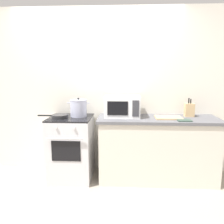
# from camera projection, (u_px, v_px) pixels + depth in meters

# --- Properties ---
(ground_plane) EXTENTS (10.00, 10.00, 0.00)m
(ground_plane) POSITION_uv_depth(u_px,v_px,m) (89.00, 200.00, 2.76)
(ground_plane) COLOR #9E9384
(back_wall) EXTENTS (4.40, 0.10, 2.50)m
(back_wall) POSITION_uv_depth(u_px,v_px,m) (117.00, 92.00, 3.48)
(back_wall) COLOR silver
(back_wall) RESTS_ON ground_plane
(lower_cabinet_right) EXTENTS (1.64, 0.56, 0.88)m
(lower_cabinet_right) POSITION_uv_depth(u_px,v_px,m) (157.00, 150.00, 3.25)
(lower_cabinet_right) COLOR beige
(lower_cabinet_right) RESTS_ON ground_plane
(countertop_right) EXTENTS (1.70, 0.60, 0.04)m
(countertop_right) POSITION_uv_depth(u_px,v_px,m) (158.00, 119.00, 3.16)
(countertop_right) COLOR #59595E
(countertop_right) RESTS_ON lower_cabinet_right
(stove) EXTENTS (0.60, 0.64, 0.92)m
(stove) POSITION_uv_depth(u_px,v_px,m) (71.00, 148.00, 3.29)
(stove) COLOR silver
(stove) RESTS_ON ground_plane
(stock_pot) EXTENTS (0.33, 0.24, 0.27)m
(stock_pot) POSITION_uv_depth(u_px,v_px,m) (79.00, 108.00, 3.24)
(stock_pot) COLOR silver
(stock_pot) RESTS_ON stove
(frying_pan) EXTENTS (0.43, 0.23, 0.05)m
(frying_pan) POSITION_uv_depth(u_px,v_px,m) (59.00, 116.00, 3.13)
(frying_pan) COLOR #28282B
(frying_pan) RESTS_ON stove
(microwave) EXTENTS (0.50, 0.37, 0.30)m
(microwave) POSITION_uv_depth(u_px,v_px,m) (122.00, 106.00, 3.22)
(microwave) COLOR white
(microwave) RESTS_ON countertop_right
(cutting_board) EXTENTS (0.36, 0.26, 0.02)m
(cutting_board) POSITION_uv_depth(u_px,v_px,m) (168.00, 117.00, 3.13)
(cutting_board) COLOR tan
(cutting_board) RESTS_ON countertop_right
(knife_block) EXTENTS (0.13, 0.10, 0.27)m
(knife_block) POSITION_uv_depth(u_px,v_px,m) (189.00, 110.00, 3.24)
(knife_block) COLOR tan
(knife_block) RESTS_ON countertop_right
(oven_mitt) EXTENTS (0.18, 0.14, 0.02)m
(oven_mitt) POSITION_uv_depth(u_px,v_px,m) (184.00, 120.00, 2.96)
(oven_mitt) COLOR #384C42
(oven_mitt) RESTS_ON countertop_right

